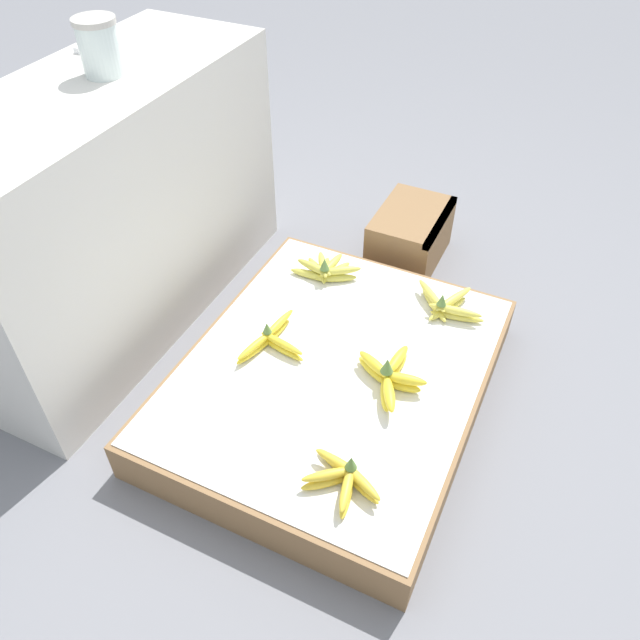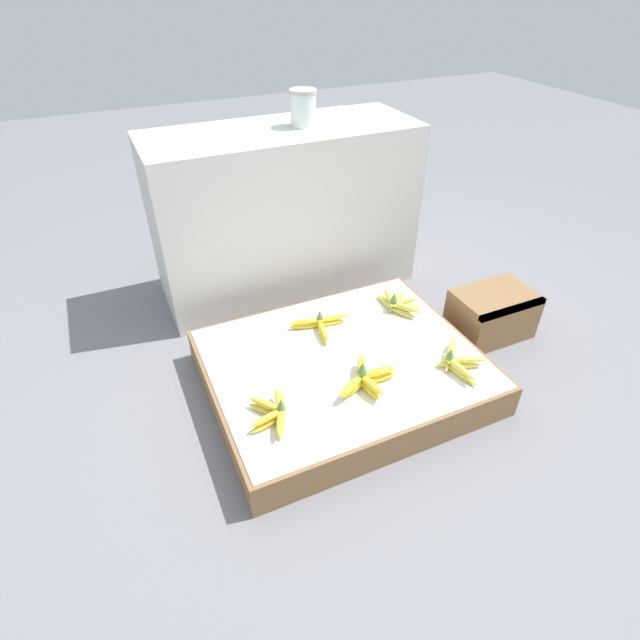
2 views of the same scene
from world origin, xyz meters
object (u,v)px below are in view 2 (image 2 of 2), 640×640
Objects in this scene: banana_bunch_middle_midleft at (320,324)px; banana_bunch_middle_midright at (398,304)px; wooden_crate at (492,314)px; banana_bunch_front_midright at (457,361)px; glass_jar at (303,108)px; banana_bunch_front_midleft at (366,378)px; banana_bunch_front_left at (275,413)px; foam_tray_white at (331,113)px.

banana_bunch_middle_midleft is 0.38m from banana_bunch_middle_midright.
wooden_crate is 1.37× the size of banana_bunch_front_midright.
glass_jar is (0.19, 0.60, 0.71)m from banana_bunch_middle_midleft.
banana_bunch_front_left is at bearing -177.49° from banana_bunch_front_midleft.
wooden_crate is 0.80m from banana_bunch_middle_midleft.
banana_bunch_front_left is at bearing -131.33° from banana_bunch_middle_midleft.
banana_bunch_middle_midleft is at bearing 167.22° from wooden_crate.
wooden_crate is 1.31× the size of banana_bunch_middle_midleft.
banana_bunch_front_midright reaches higher than banana_bunch_middle_midleft.
banana_bunch_front_midright is 1.65× the size of glass_jar.
banana_bunch_front_left is at bearing -123.26° from foam_tray_white.
banana_bunch_middle_midleft is at bearing -118.08° from foam_tray_white.
banana_bunch_front_left is 1.47m from foam_tray_white.
banana_bunch_middle_midright is (0.72, 0.39, -0.00)m from banana_bunch_front_left.
banana_bunch_middle_midright is at bearing 45.51° from banana_bunch_front_midleft.
banana_bunch_front_midright is at bearing -90.32° from foam_tray_white.
banana_bunch_front_midright is 0.57m from banana_bunch_middle_midleft.
glass_jar is at bearing 100.02° from banana_bunch_front_midright.
glass_jar is at bearing -148.35° from foam_tray_white.
banana_bunch_front_midleft is (-0.76, -0.20, 0.07)m from wooden_crate.
glass_jar reaches higher than banana_bunch_front_midleft.
banana_bunch_middle_midright reaches higher than banana_bunch_front_left.
wooden_crate is at bearing -66.24° from foam_tray_white.
banana_bunch_front_left is 0.84× the size of banana_bunch_front_midright.
banana_bunch_front_left is at bearing -151.84° from banana_bunch_middle_midright.
banana_bunch_front_midright is 0.43m from banana_bunch_middle_midright.
wooden_crate is 0.44m from banana_bunch_middle_midright.
foam_tray_white is at bearing 89.68° from banana_bunch_front_midright.
banana_bunch_middle_midleft is 1.04m from foam_tray_white.
wooden_crate is at bearing 10.96° from banana_bunch_front_left.
foam_tray_white is (-0.39, 0.89, 0.70)m from wooden_crate.
banana_bunch_front_midleft is 1.69× the size of glass_jar.
banana_bunch_front_midright is at bearing -147.33° from wooden_crate.
glass_jar reaches higher than wooden_crate.
banana_bunch_middle_midleft is (0.35, 0.39, -0.00)m from banana_bunch_front_left.
banana_bunch_middle_midleft is 1.30× the size of foam_tray_white.
banana_bunch_middle_midright is at bearing 90.03° from banana_bunch_front_midright.
banana_bunch_middle_midright is (0.36, 0.37, -0.01)m from banana_bunch_front_midleft.
foam_tray_white is at bearing 31.65° from glass_jar.
banana_bunch_front_midleft reaches higher than banana_bunch_front_midright.
wooden_crate is 1.14m from banana_bunch_front_left.
banana_bunch_front_left is at bearing 176.90° from banana_bunch_front_midright.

